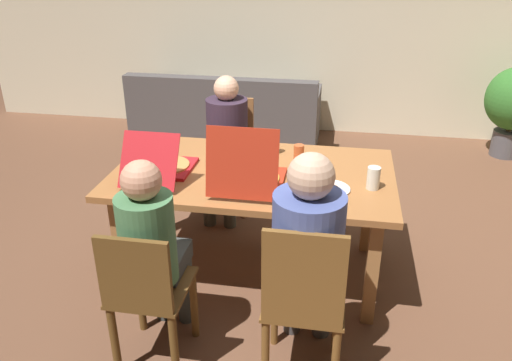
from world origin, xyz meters
TOP-DOWN VIEW (x-y plane):
  - ground_plane at (0.00, 0.00)m, footprint 20.00×20.00m
  - back_wall at (0.00, 3.08)m, footprint 7.92×0.12m
  - dining_table at (0.00, 0.00)m, footprint 1.79×1.05m
  - chair_0 at (-0.38, 0.99)m, footprint 0.39×0.41m
  - person_0 at (-0.38, 0.84)m, footprint 0.34×0.56m
  - chair_1 at (-0.38, -0.96)m, footprint 0.38×0.42m
  - person_1 at (-0.38, -0.82)m, footprint 0.29×0.50m
  - chair_2 at (0.42, -0.94)m, footprint 0.40×0.39m
  - person_2 at (0.42, -0.81)m, footprint 0.34×0.51m
  - pizza_box_0 at (0.01, -0.21)m, footprint 0.41×0.49m
  - pizza_box_1 at (-0.57, -0.12)m, footprint 0.35×0.54m
  - plate_0 at (0.49, -0.19)m, footprint 0.25×0.25m
  - plate_1 at (-0.18, 0.28)m, footprint 0.26×0.26m
  - drinking_glass_0 at (0.75, -0.13)m, footprint 0.08×0.08m
  - drinking_glass_1 at (0.30, -0.35)m, footprint 0.07×0.07m
  - drinking_glass_2 at (0.09, 0.33)m, footprint 0.07×0.07m
  - drinking_glass_3 at (0.27, 0.24)m, footprint 0.07×0.07m
  - couch at (-0.75, 2.46)m, footprint 2.07×0.88m

SIDE VIEW (x-z plane):
  - ground_plane at x=0.00m, z-range 0.00..0.00m
  - couch at x=-0.75m, z-range -0.12..0.69m
  - chair_1 at x=-0.38m, z-range 0.04..0.90m
  - chair_0 at x=-0.38m, z-range 0.04..0.96m
  - chair_2 at x=0.42m, z-range 0.04..1.00m
  - person_0 at x=-0.38m, z-range 0.10..1.25m
  - dining_table at x=0.00m, z-range 0.30..1.06m
  - person_1 at x=-0.38m, z-range 0.10..1.27m
  - person_2 at x=0.42m, z-range 0.11..1.37m
  - plate_0 at x=0.49m, z-range 0.76..0.79m
  - plate_1 at x=-0.18m, z-range 0.76..0.79m
  - pizza_box_1 at x=-0.57m, z-range 0.65..0.97m
  - drinking_glass_3 at x=0.27m, z-range 0.76..0.86m
  - drinking_glass_2 at x=0.09m, z-range 0.76..0.88m
  - pizza_box_0 at x=0.01m, z-range 0.61..1.03m
  - drinking_glass_1 at x=0.30m, z-range 0.76..0.88m
  - drinking_glass_0 at x=0.75m, z-range 0.76..0.90m
  - back_wall at x=0.00m, z-range 0.00..2.66m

